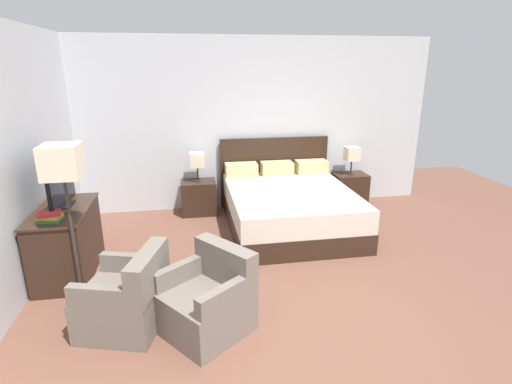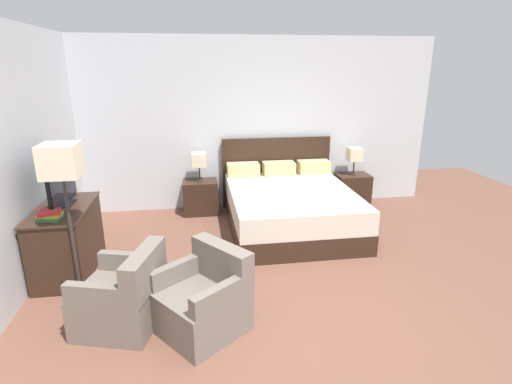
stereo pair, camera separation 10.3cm
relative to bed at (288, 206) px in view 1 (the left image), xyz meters
name	(u,v)px [view 1 (the left image)]	position (x,y,z in m)	size (l,w,h in m)	color
ground_plane	(298,341)	(-0.56, -2.54, -0.32)	(10.79, 10.79, 0.00)	brown
wall_back	(240,125)	(-0.56, 1.09, 1.05)	(6.34, 0.06, 2.74)	silver
wall_left	(15,161)	(-3.16, -1.04, 1.05)	(0.06, 5.40, 2.74)	silver
bed	(288,206)	(0.00, 0.00, 0.00)	(1.81, 2.14, 1.16)	#332116
nightstand_left	(199,197)	(-1.28, 0.79, -0.05)	(0.55, 0.41, 0.54)	#332116
nightstand_right	(349,189)	(1.28, 0.79, -0.05)	(0.55, 0.41, 0.54)	#332116
table_lamp_left	(197,160)	(-1.28, 0.79, 0.56)	(0.22, 0.22, 0.46)	#332D28
table_lamp_right	(352,154)	(1.28, 0.79, 0.56)	(0.22, 0.22, 0.46)	#332D28
dresser	(67,241)	(-2.82, -0.92, 0.08)	(0.56, 1.12, 0.79)	#332116
tv	(61,181)	(-2.82, -0.82, 0.76)	(0.18, 0.87, 0.61)	black
book_red_cover	(50,220)	(-2.84, -1.27, 0.48)	(0.22, 0.19, 0.03)	#2D7042
book_blue_cover	(50,217)	(-2.84, -1.27, 0.51)	(0.21, 0.16, 0.03)	gold
book_small_top	(49,214)	(-2.84, -1.27, 0.55)	(0.21, 0.17, 0.04)	#B7282D
armchair_by_window	(127,299)	(-2.04, -2.05, -0.04)	(0.85, 0.85, 0.76)	#70665B
armchair_companion	(208,301)	(-1.31, -2.21, -0.04)	(0.96, 0.96, 0.76)	#70665B
floor_lamp	(63,172)	(-2.57, -1.52, 1.04)	(0.33, 0.33, 1.62)	#332D28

